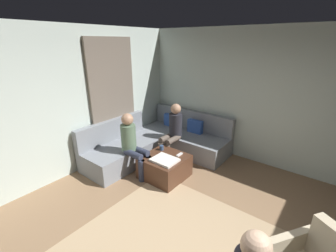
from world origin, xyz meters
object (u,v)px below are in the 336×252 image
Objects in this scene: game_remote at (179,155)px; coffee_mug at (162,148)px; person_on_couch_side at (132,142)px; ottoman at (165,167)px; sectional_couch at (159,142)px; person_on_couch_back at (173,129)px.

coffee_mug is at bearing -174.29° from game_remote.
ottoman is at bearing 117.24° from person_on_couch_side.
person_on_couch_side is (-0.54, -0.28, 0.45)m from ottoman.
game_remote is at bearing 50.71° from ottoman.
sectional_couch is 0.69m from coffee_mug.
ottoman is 0.91m from person_on_couch_back.
coffee_mug is at bearing 140.71° from ottoman.
coffee_mug is 0.40m from game_remote.
coffee_mug is 0.08× the size of person_on_couch_side.
sectional_couch is at bearing 9.12° from person_on_couch_back.
coffee_mug is 0.63× the size of game_remote.
person_on_couch_back is 1.00× the size of person_on_couch_side.
game_remote is at bearing 5.71° from coffee_mug.
person_on_couch_back reaches higher than coffee_mug.
game_remote is (0.40, 0.04, -0.04)m from coffee_mug.
person_on_couch_side is (0.15, -0.93, 0.38)m from sectional_couch.
sectional_couch reaches higher than game_remote.
coffee_mug is 0.59m from person_on_couch_side.
person_on_couch_back and person_on_couch_side have the same top height.
sectional_couch is at bearing 153.47° from game_remote.
game_remote is 0.12× the size of person_on_couch_side.
coffee_mug is 0.08× the size of person_on_couch_back.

